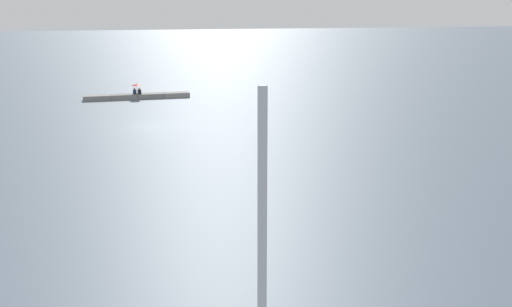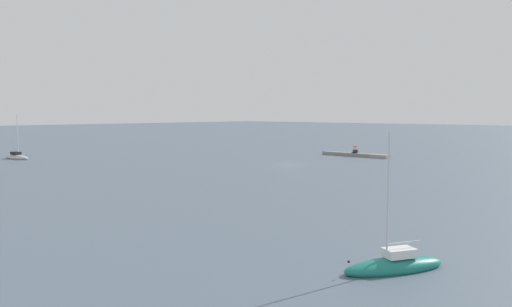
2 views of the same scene
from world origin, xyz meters
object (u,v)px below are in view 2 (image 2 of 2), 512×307
object	(u,v)px
umbrella_open_red	(355,146)
sailboat_grey_far	(17,157)
person_seated_blue_right	(354,151)
sailboat_teal_near	(394,265)
person_seated_dark_left	(356,152)

from	to	relation	value
umbrella_open_red	sailboat_grey_far	distance (m)	55.17
person_seated_blue_right	umbrella_open_red	world-z (taller)	umbrella_open_red
person_seated_blue_right	umbrella_open_red	size ratio (longest dim) A/B	0.57
person_seated_blue_right	sailboat_teal_near	distance (m)	61.91
umbrella_open_red	sailboat_grey_far	world-z (taller)	sailboat_grey_far
person_seated_dark_left	umbrella_open_red	size ratio (longest dim) A/B	0.57
sailboat_teal_near	umbrella_open_red	bearing A→B (deg)	-28.71
umbrella_open_red	sailboat_teal_near	size ratio (longest dim) A/B	0.19
person_seated_dark_left	umbrella_open_red	xyz separation A→B (m)	(0.28, -0.12, 0.85)
person_seated_blue_right	sailboat_teal_near	size ratio (longest dim) A/B	0.11
person_seated_dark_left	sailboat_teal_near	size ratio (longest dim) A/B	0.11
person_seated_dark_left	sailboat_grey_far	world-z (taller)	sailboat_grey_far
person_seated_dark_left	sailboat_grey_far	size ratio (longest dim) A/B	0.10
person_seated_blue_right	umbrella_open_red	xyz separation A→B (m)	(-0.28, 0.01, 0.85)
person_seated_dark_left	person_seated_blue_right	world-z (taller)	same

